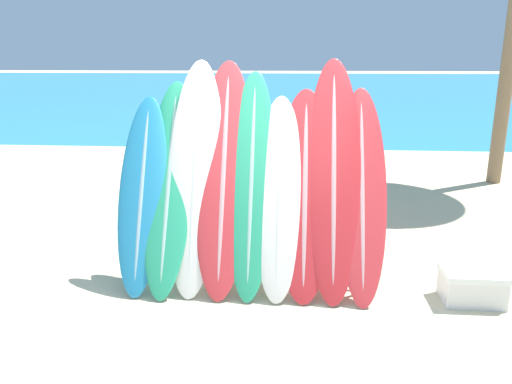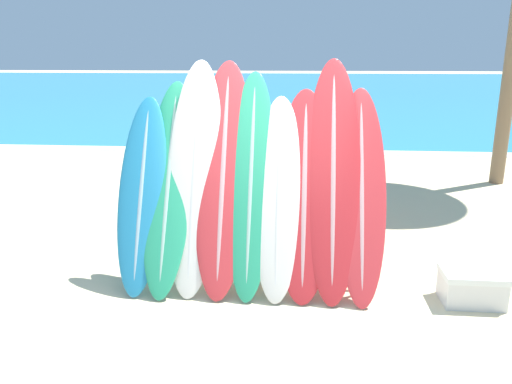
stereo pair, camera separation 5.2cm
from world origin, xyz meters
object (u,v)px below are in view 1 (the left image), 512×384
at_px(surfboard_slot_3, 224,175).
at_px(surfboard_rack, 250,247).
at_px(person_near_water, 199,124).
at_px(person_mid_beach, 351,160).
at_px(surfboard_slot_5, 279,196).
at_px(surfboard_slot_8, 362,193).
at_px(surfboard_slot_7, 334,176).
at_px(surfboard_slot_0, 142,194).
at_px(surfboard_slot_4, 252,182).
at_px(surfboard_slot_2, 195,175).
at_px(surfboard_slot_6, 305,192).
at_px(cooler_box, 472,286).
at_px(surfboard_slot_1, 169,185).

bearing_deg(surfboard_slot_3, surfboard_rack, -29.18).
relative_size(person_near_water, person_mid_beach, 1.11).
height_order(surfboard_slot_5, surfboard_slot_8, surfboard_slot_8).
bearing_deg(surfboard_slot_7, surfboard_slot_5, -169.61).
distance_m(surfboard_slot_3, surfboard_slot_5, 0.61).
height_order(surfboard_slot_0, person_mid_beach, surfboard_slot_0).
bearing_deg(surfboard_slot_4, surfboard_slot_2, 177.42).
distance_m(surfboard_slot_4, surfboard_slot_6, 0.55).
distance_m(surfboard_slot_8, cooler_box, 1.40).
bearing_deg(surfboard_slot_0, person_near_water, 95.11).
xyz_separation_m(surfboard_slot_3, cooler_box, (2.49, -0.33, -0.99)).
relative_size(person_mid_beach, cooler_box, 2.62).
distance_m(surfboard_slot_3, surfboard_slot_7, 1.12).
distance_m(surfboard_slot_4, person_near_water, 5.88).
distance_m(surfboard_slot_5, person_near_water, 6.02).
bearing_deg(surfboard_rack, person_mid_beach, 63.94).
bearing_deg(person_mid_beach, surfboard_slot_2, -172.55).
height_order(surfboard_slot_1, surfboard_slot_7, surfboard_slot_7).
bearing_deg(surfboard_rack, surfboard_slot_4, 85.82).
relative_size(surfboard_slot_2, surfboard_slot_5, 1.19).
xyz_separation_m(surfboard_slot_7, surfboard_slot_8, (0.29, -0.06, -0.15)).
bearing_deg(surfboard_slot_6, surfboard_slot_8, 1.31).
bearing_deg(person_near_water, surfboard_slot_4, -153.78).
height_order(surfboard_slot_4, surfboard_slot_8, surfboard_slot_4).
distance_m(surfboard_slot_2, surfboard_slot_6, 1.15).
height_order(surfboard_slot_5, surfboard_slot_6, surfboard_slot_6).
height_order(person_near_water, cooler_box, person_near_water).
xyz_separation_m(surfboard_slot_7, person_near_water, (-2.47, 5.61, -0.24)).
bearing_deg(surfboard_rack, surfboard_slot_5, 11.98).
xyz_separation_m(surfboard_slot_6, surfboard_slot_8, (0.57, 0.01, 0.00)).
relative_size(surfboard_slot_6, surfboard_slot_7, 0.87).
bearing_deg(surfboard_slot_7, surfboard_slot_8, -11.50).
distance_m(surfboard_slot_7, person_mid_beach, 2.53).
xyz_separation_m(surfboard_slot_3, person_mid_beach, (1.57, 2.47, -0.32)).
relative_size(surfboard_slot_5, person_mid_beach, 1.27).
bearing_deg(cooler_box, surfboard_slot_7, 166.24).
relative_size(surfboard_slot_5, surfboard_slot_8, 0.96).
height_order(surfboard_slot_1, surfboard_slot_3, surfboard_slot_3).
distance_m(surfboard_slot_0, surfboard_slot_2, 0.58).
relative_size(surfboard_slot_0, surfboard_slot_1, 0.93).
xyz_separation_m(surfboard_slot_5, cooler_box, (1.91, -0.23, -0.81)).
xyz_separation_m(surfboard_slot_6, person_near_water, (-2.18, 5.68, -0.08)).
distance_m(surfboard_slot_7, surfboard_slot_8, 0.33).
bearing_deg(surfboard_slot_8, surfboard_slot_4, 178.92).
height_order(surfboard_slot_5, surfboard_slot_7, surfboard_slot_7).
bearing_deg(surfboard_slot_8, person_mid_beach, 86.42).
bearing_deg(surfboard_slot_8, surfboard_slot_0, -178.81).
bearing_deg(surfboard_slot_6, surfboard_slot_2, 176.93).
xyz_separation_m(surfboard_slot_4, surfboard_slot_8, (1.12, -0.02, -0.09)).
distance_m(surfboard_slot_0, surfboard_slot_7, 1.97).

